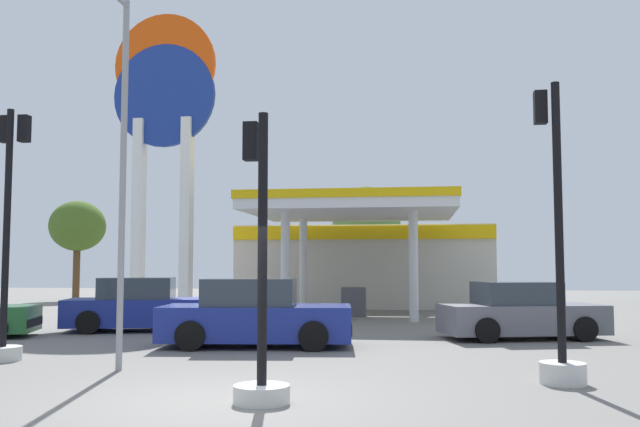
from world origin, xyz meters
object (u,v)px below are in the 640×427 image
Objects in this scene: station_pole_sign at (164,121)px; car_3 at (521,313)px; car_0 at (255,316)px; corner_streetlamp at (119,143)px; traffic_signal_1 at (6,269)px; car_4 at (142,307)px; traffic_signal_2 at (260,321)px; tree_0 at (78,227)px; tree_1 at (366,222)px; traffic_signal_0 at (559,301)px.

car_3 is at bearing -29.40° from station_pole_sign.
car_0 is 5.69m from corner_streetlamp.
traffic_signal_1 is 3.91m from corner_streetlamp.
traffic_signal_2 is at bearing -59.23° from car_4.
car_4 is 1.13× the size of traffic_signal_2.
tree_0 is (-10.82, 16.68, 3.40)m from car_4.
car_0 is (6.14, -9.78, -6.99)m from station_pole_sign.
car_4 is (1.88, -6.43, -7.01)m from station_pole_sign.
tree_1 is (7.35, 11.15, -3.44)m from station_pole_sign.
traffic_signal_2 is (6.18, -3.49, -0.72)m from traffic_signal_1.
tree_0 is at bearing 122.16° from traffic_signal_2.
traffic_signal_1 is (-4.55, -3.05, 1.14)m from car_0.
traffic_signal_0 is at bearing -48.90° from tree_0.
tree_0 is at bearing 131.10° from traffic_signal_0.
traffic_signal_2 is (7.76, -16.32, -6.57)m from station_pole_sign.
corner_streetlamp is (-7.82, 0.14, 2.86)m from traffic_signal_0.
car_3 is 0.87× the size of traffic_signal_1.
traffic_signal_1 reaches higher than traffic_signal_0.
traffic_signal_2 reaches higher than car_4.
corner_streetlamp reaches higher than traffic_signal_2.
traffic_signal_2 is (5.89, -9.89, 0.44)m from car_4.
traffic_signal_0 is at bearing -1.06° from corner_streetlamp.
traffic_signal_2 is 31.52m from tree_0.
tree_1 is at bearing 72.72° from car_4.
car_4 is at bearing 120.77° from traffic_signal_2.
traffic_signal_0 is 0.90× the size of tree_0.
tree_1 is at bearing 90.87° from traffic_signal_2.
station_pole_sign is at bearing 150.60° from car_3.
traffic_signal_0 is at bearing -48.89° from station_pole_sign.
corner_streetlamp reaches higher than tree_0.
corner_streetlamp reaches higher than car_4.
station_pole_sign is at bearing -123.39° from tree_1.
car_0 is at bearing -158.34° from car_3.
station_pole_sign is at bearing -48.91° from tree_0.
tree_1 is at bearing 83.53° from corner_streetlamp.
car_0 is 0.94× the size of traffic_signal_0.
station_pole_sign is at bearing 106.27° from car_4.
traffic_signal_1 is 0.74× the size of corner_streetlamp.
tree_1 is at bearing 106.34° from car_3.
corner_streetlamp is at bearing -111.41° from car_0.
tree_1 reaches higher than traffic_signal_0.
traffic_signal_0 is at bearing -36.35° from car_4.
car_4 is 0.75× the size of tree_1.
car_4 is 8.72m from corner_streetlamp.
traffic_signal_1 is at bearing -103.51° from tree_1.
station_pole_sign is 2.57× the size of car_0.
station_pole_sign is 13.79m from tree_1.
station_pole_sign is at bearing 97.05° from traffic_signal_1.
car_0 is 0.91× the size of traffic_signal_1.
tree_0 is at bearing 141.19° from car_3.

